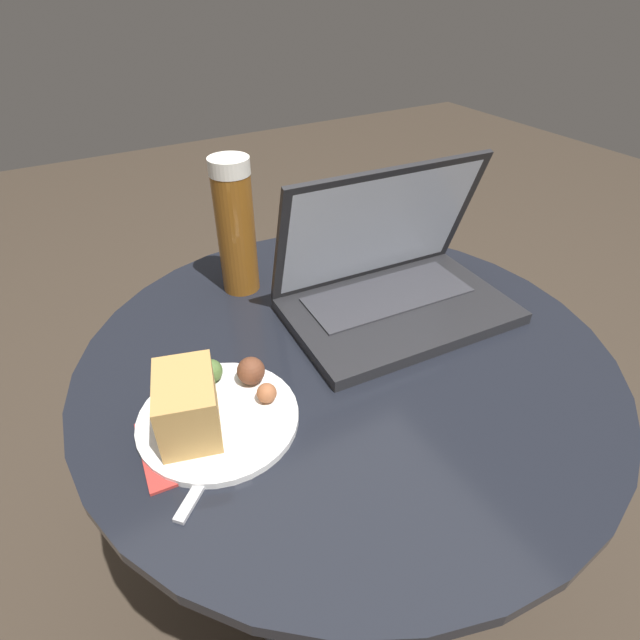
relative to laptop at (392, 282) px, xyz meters
The scene contains 7 objects.
ground_plane 0.64m from the laptop, 154.19° to the right, with size 6.00×6.00×0.00m, color #382D23.
table 0.24m from the laptop, 154.19° to the right, with size 0.74×0.74×0.58m.
napkin 0.36m from the laptop, 162.39° to the right, with size 0.16×0.12×0.00m.
laptop is the anchor object (origin of this frame).
beer_glass 0.25m from the laptop, 135.81° to the left, with size 0.06×0.06×0.22m.
snack_plate 0.34m from the laptop, 165.05° to the right, with size 0.19×0.19×0.08m.
fork 0.35m from the laptop, 158.48° to the right, with size 0.14×0.13×0.00m.
Camera 1 is at (-0.30, -0.45, 1.02)m, focal length 28.00 mm.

